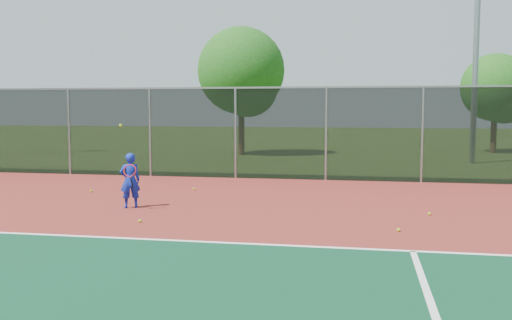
{
  "coord_description": "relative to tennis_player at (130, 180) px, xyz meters",
  "views": [
    {
      "loc": [
        1.15,
        -6.49,
        2.39
      ],
      "look_at": [
        -1.0,
        5.0,
        1.3
      ],
      "focal_mm": 40.0,
      "sensor_mm": 36.0,
      "label": 1
    }
  ],
  "objects": [
    {
      "name": "tree_back_left",
      "position": [
        -0.48,
        15.18,
        3.29
      ],
      "size": [
        4.3,
        4.3,
        6.32
      ],
      "color": "#3D2A16",
      "rests_on": "ground"
    },
    {
      "name": "ground",
      "position": [
        4.2,
        -6.01,
        -0.67
      ],
      "size": [
        120.0,
        120.0,
        0.0
      ],
      "primitive_type": "plane",
      "color": "#2E4F16",
      "rests_on": "ground"
    },
    {
      "name": "floodlight_n",
      "position": [
        9.95,
        12.82,
        5.73
      ],
      "size": [
        0.9,
        0.4,
        11.28
      ],
      "color": "gray",
      "rests_on": "ground"
    },
    {
      "name": "tree_back_mid",
      "position": [
        12.14,
        18.73,
        2.54
      ],
      "size": [
        3.5,
        3.5,
        5.14
      ],
      "color": "#3D2A16",
      "rests_on": "ground"
    },
    {
      "name": "practice_ball_7",
      "position": [
        0.88,
        -1.6,
        -0.62
      ],
      "size": [
        0.07,
        0.07,
        0.07
      ],
      "primitive_type": "sphere",
      "color": "#A4C617",
      "rests_on": "court_apron"
    },
    {
      "name": "fence_back",
      "position": [
        4.2,
        5.99,
        0.89
      ],
      "size": [
        30.0,
        0.06,
        3.03
      ],
      "color": "black",
      "rests_on": "court_apron"
    },
    {
      "name": "practice_ball_6",
      "position": [
        6.06,
        -1.5,
        -0.62
      ],
      "size": [
        0.07,
        0.07,
        0.07
      ],
      "primitive_type": "sphere",
      "color": "#A4C617",
      "rests_on": "court_apron"
    },
    {
      "name": "tennis_player",
      "position": [
        0.0,
        0.0,
        0.0
      ],
      "size": [
        0.59,
        0.67,
        1.97
      ],
      "color": "#1127A6",
      "rests_on": "court_apron"
    },
    {
      "name": "practice_ball_4",
      "position": [
        -2.07,
        2.12,
        -0.62
      ],
      "size": [
        0.07,
        0.07,
        0.07
      ],
      "primitive_type": "sphere",
      "color": "#A4C617",
      "rests_on": "court_apron"
    },
    {
      "name": "court_apron",
      "position": [
        4.2,
        -4.01,
        -0.66
      ],
      "size": [
        30.0,
        20.0,
        0.02
      ],
      "primitive_type": "cube",
      "color": "maroon",
      "rests_on": "ground"
    },
    {
      "name": "practice_ball_3",
      "position": [
        6.83,
        0.32,
        -0.62
      ],
      "size": [
        0.07,
        0.07,
        0.07
      ],
      "primitive_type": "sphere",
      "color": "#A4C617",
      "rests_on": "court_apron"
    },
    {
      "name": "practice_ball_0",
      "position": [
        0.64,
        3.03,
        -0.62
      ],
      "size": [
        0.07,
        0.07,
        0.07
      ],
      "primitive_type": "sphere",
      "color": "#A4C617",
      "rests_on": "court_apron"
    }
  ]
}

